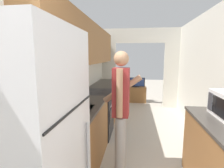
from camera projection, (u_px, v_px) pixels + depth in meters
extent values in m
cube|color=silver|center=(60.00, 82.00, 2.63)|extent=(0.06, 7.52, 2.50)
cube|color=brown|center=(88.00, 44.00, 3.43)|extent=(0.32, 4.03, 0.78)
cube|color=silver|center=(106.00, 75.00, 5.77)|extent=(0.65, 0.06, 2.05)
cube|color=silver|center=(174.00, 76.00, 5.48)|extent=(0.65, 0.06, 2.05)
cube|color=silver|center=(140.00, 36.00, 5.43)|extent=(2.83, 0.06, 0.45)
cube|color=brown|center=(77.00, 141.00, 2.48)|extent=(0.60, 1.66, 0.89)
cube|color=#3D3833|center=(76.00, 110.00, 2.40)|extent=(0.62, 1.67, 0.03)
cube|color=brown|center=(106.00, 100.00, 4.81)|extent=(0.60, 1.63, 0.89)
cube|color=#3D3833|center=(106.00, 83.00, 4.75)|extent=(0.62, 1.64, 0.03)
cube|color=#9EA3A8|center=(76.00, 109.00, 2.40)|extent=(0.42, 0.44, 0.00)
cube|color=#B7B7BC|center=(25.00, 164.00, 1.19)|extent=(0.72, 0.76, 1.82)
cube|color=black|center=(74.00, 109.00, 1.08)|extent=(0.01, 0.73, 0.01)
cylinder|color=#99999E|center=(88.00, 166.00, 1.40)|extent=(0.02, 0.02, 0.73)
cube|color=black|center=(97.00, 113.00, 3.65)|extent=(0.62, 0.74, 0.92)
cube|color=black|center=(112.00, 114.00, 3.61)|extent=(0.01, 0.50, 0.28)
cylinder|color=#B7B7BC|center=(113.00, 103.00, 3.57)|extent=(0.02, 0.59, 0.02)
cube|color=black|center=(83.00, 88.00, 3.60)|extent=(0.04, 0.74, 0.14)
cylinder|color=#232328|center=(101.00, 93.00, 3.40)|extent=(0.16, 0.16, 0.01)
cylinder|color=#232328|center=(104.00, 90.00, 3.72)|extent=(0.16, 0.16, 0.01)
cylinder|color=#232328|center=(88.00, 93.00, 3.43)|extent=(0.16, 0.16, 0.01)
cylinder|color=#232328|center=(93.00, 90.00, 3.75)|extent=(0.16, 0.16, 0.01)
cylinder|color=#9E9E9E|center=(120.00, 149.00, 2.31)|extent=(0.14, 0.14, 0.85)
cylinder|color=#9E9E9E|center=(121.00, 142.00, 2.48)|extent=(0.14, 0.14, 0.85)
cube|color=maroon|center=(121.00, 92.00, 2.28)|extent=(0.22, 0.22, 0.64)
cylinder|color=tan|center=(120.00, 93.00, 2.14)|extent=(0.08, 0.08, 0.61)
cylinder|color=tan|center=(122.00, 89.00, 2.42)|extent=(0.55, 0.10, 0.41)
sphere|color=tan|center=(121.00, 59.00, 2.21)|extent=(0.20, 0.20, 0.20)
cube|color=black|center=(219.00, 106.00, 1.97)|extent=(0.01, 0.32, 0.21)
cube|color=#38383D|center=(210.00, 101.00, 2.20)|extent=(0.01, 0.11, 0.22)
cube|color=brown|center=(135.00, 94.00, 6.36)|extent=(0.81, 0.42, 0.55)
cube|color=black|center=(135.00, 87.00, 6.27)|extent=(0.31, 0.16, 0.02)
cube|color=black|center=(135.00, 82.00, 6.24)|extent=(0.70, 0.04, 0.32)
cube|color=navy|center=(135.00, 82.00, 6.22)|extent=(0.64, 0.01, 0.28)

